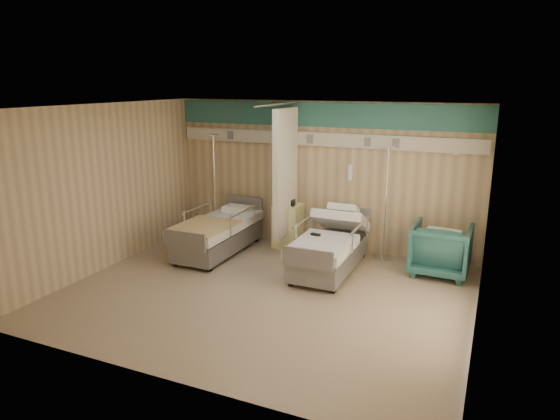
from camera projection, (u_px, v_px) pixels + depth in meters
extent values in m
cube|color=gray|center=(265.00, 293.00, 7.65)|extent=(6.00, 5.00, 0.00)
cube|color=tan|center=(321.00, 176.00, 9.51)|extent=(6.00, 0.04, 2.80)
cube|color=tan|center=(159.00, 258.00, 5.08)|extent=(6.00, 0.04, 2.80)
cube|color=tan|center=(105.00, 187.00, 8.46)|extent=(0.04, 5.00, 2.80)
cube|color=tan|center=(485.00, 228.00, 6.13)|extent=(0.04, 5.00, 2.80)
cube|color=silver|center=(264.00, 107.00, 6.94)|extent=(6.00, 5.00, 0.04)
cube|color=#2E6C67|center=(322.00, 115.00, 9.20)|extent=(6.00, 0.04, 0.45)
cube|color=beige|center=(321.00, 139.00, 9.29)|extent=(5.88, 0.08, 0.25)
cylinder|color=silver|center=(278.00, 105.00, 8.57)|extent=(0.03, 1.80, 0.03)
cube|color=beige|center=(285.00, 173.00, 9.19)|extent=(0.12, 0.90, 2.35)
cube|color=#EFED95|center=(288.00, 226.00, 9.70)|extent=(0.50, 0.48, 0.85)
imported|color=#215352|center=(441.00, 249.00, 8.31)|extent=(0.95, 0.98, 0.87)
cube|color=white|center=(443.00, 223.00, 8.17)|extent=(0.61, 0.56, 0.06)
cylinder|color=silver|center=(383.00, 257.00, 9.15)|extent=(0.37, 0.37, 0.03)
cylinder|color=silver|center=(385.00, 204.00, 8.90)|extent=(0.03, 0.03, 2.05)
cylinder|color=silver|center=(389.00, 147.00, 8.64)|extent=(0.25, 0.03, 0.03)
cylinder|color=silver|center=(216.00, 238.00, 10.25)|extent=(0.38, 0.38, 0.03)
cylinder|color=silver|center=(215.00, 188.00, 9.99)|extent=(0.03, 0.03, 2.14)
cylinder|color=silver|center=(213.00, 135.00, 9.72)|extent=(0.26, 0.03, 0.03)
cube|color=black|center=(316.00, 234.00, 8.39)|extent=(0.17, 0.10, 0.04)
cube|color=tan|center=(203.00, 226.00, 8.85)|extent=(0.96, 1.19, 0.04)
cube|color=black|center=(289.00, 203.00, 9.50)|extent=(0.22, 0.15, 0.11)
cylinder|color=white|center=(281.00, 200.00, 9.73)|extent=(0.08, 0.08, 0.11)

